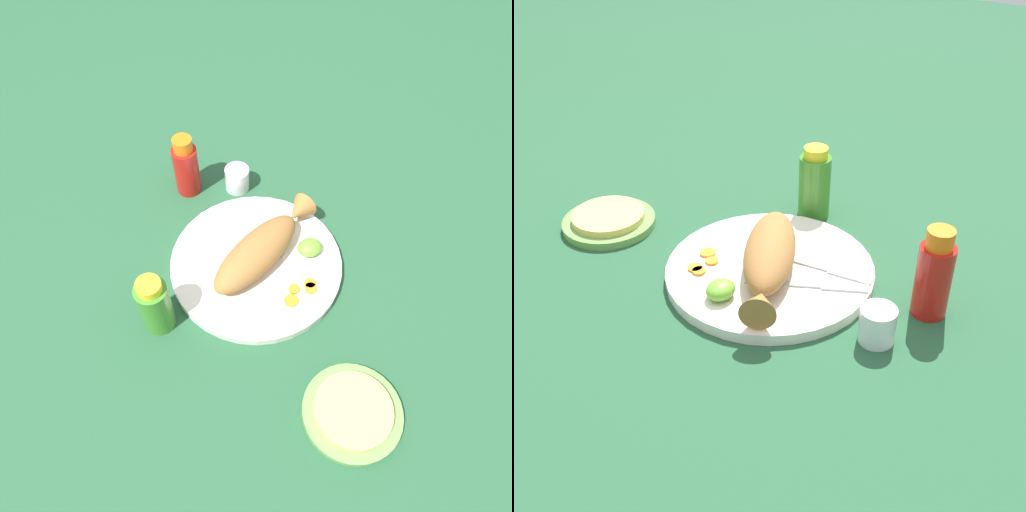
{
  "view_description": "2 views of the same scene",
  "coord_description": "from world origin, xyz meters",
  "views": [
    {
      "loc": [
        0.2,
        0.48,
        0.81
      ],
      "look_at": [
        0.0,
        0.0,
        0.04
      ],
      "focal_mm": 35.0,
      "sensor_mm": 36.0,
      "label": 1
    },
    {
      "loc": [
        -0.68,
        -0.45,
        0.6
      ],
      "look_at": [
        0.0,
        0.0,
        0.04
      ],
      "focal_mm": 45.0,
      "sensor_mm": 36.0,
      "label": 2
    }
  ],
  "objects": [
    {
      "name": "tortilla_stack",
      "position": [
        -0.03,
        0.32,
        0.02
      ],
      "size": [
        0.13,
        0.13,
        0.01
      ],
      "primitive_type": "cylinder",
      "color": "#E0C666",
      "rests_on": "tortilla_plate"
    },
    {
      "name": "lime_wedge_main",
      "position": [
        -0.1,
        0.02,
        0.03
      ],
      "size": [
        0.05,
        0.04,
        0.03
      ],
      "primitive_type": "ellipsoid",
      "color": "#6BB233",
      "rests_on": "main_plate"
    },
    {
      "name": "salt_cup",
      "position": [
        -0.04,
        -0.2,
        0.02
      ],
      "size": [
        0.05,
        0.05,
        0.05
      ],
      "color": "silver",
      "rests_on": "ground_plane"
    },
    {
      "name": "tortilla_plate",
      "position": [
        -0.03,
        0.32,
        0.01
      ],
      "size": [
        0.16,
        0.16,
        0.01
      ],
      "primitive_type": "cylinder",
      "color": "#6B9E4C",
      "rests_on": "ground_plane"
    },
    {
      "name": "fork_near",
      "position": [
        0.04,
        -0.07,
        0.02
      ],
      "size": [
        0.04,
        0.19,
        0.0
      ],
      "rotation": [
        0.0,
        0.0,
        4.84
      ],
      "color": "silver",
      "rests_on": "main_plate"
    },
    {
      "name": "fried_fish",
      "position": [
        -0.01,
        -0.01,
        0.05
      ],
      "size": [
        0.26,
        0.18,
        0.06
      ],
      "rotation": [
        0.0,
        0.0,
        0.48
      ],
      "color": "#996633",
      "rests_on": "main_plate"
    },
    {
      "name": "fork_far",
      "position": [
        -0.01,
        -0.08,
        0.02
      ],
      "size": [
        0.1,
        0.17,
        0.0
      ],
      "rotation": [
        0.0,
        0.0,
        5.19
      ],
      "color": "silver",
      "rests_on": "main_plate"
    },
    {
      "name": "ground_plane",
      "position": [
        0.0,
        0.0,
        0.0
      ],
      "size": [
        4.0,
        4.0,
        0.0
      ],
      "primitive_type": "plane",
      "color": "#235133"
    },
    {
      "name": "hot_sauce_bottle_red",
      "position": [
        0.05,
        -0.24,
        0.07
      ],
      "size": [
        0.05,
        0.05,
        0.14
      ],
      "color": "#B21914",
      "rests_on": "ground_plane"
    },
    {
      "name": "carrot_slice_far",
      "position": [
        -0.07,
        0.09,
        0.02
      ],
      "size": [
        0.02,
        0.02,
        0.0
      ],
      "primitive_type": "cylinder",
      "color": "orange",
      "rests_on": "main_plate"
    },
    {
      "name": "carrot_slice_extra",
      "position": [
        -0.07,
        0.08,
        0.02
      ],
      "size": [
        0.02,
        0.02,
        0.0
      ],
      "primitive_type": "cylinder",
      "color": "orange",
      "rests_on": "main_plate"
    },
    {
      "name": "hot_sauce_bottle_green",
      "position": [
        0.2,
        0.04,
        0.06
      ],
      "size": [
        0.06,
        0.06,
        0.13
      ],
      "color": "#3D8428",
      "rests_on": "ground_plane"
    },
    {
      "name": "carrot_slice_mid",
      "position": [
        -0.03,
        0.1,
        0.02
      ],
      "size": [
        0.03,
        0.03,
        0.0
      ],
      "primitive_type": "cylinder",
      "color": "orange",
      "rests_on": "main_plate"
    },
    {
      "name": "carrot_slice_near",
      "position": [
        -0.04,
        0.08,
        0.02
      ],
      "size": [
        0.02,
        0.02,
        0.0
      ],
      "primitive_type": "cylinder",
      "color": "orange",
      "rests_on": "main_plate"
    },
    {
      "name": "main_plate",
      "position": [
        0.0,
        0.0,
        0.01
      ],
      "size": [
        0.33,
        0.33,
        0.02
      ],
      "primitive_type": "cylinder",
      "color": "white",
      "rests_on": "ground_plane"
    }
  ]
}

